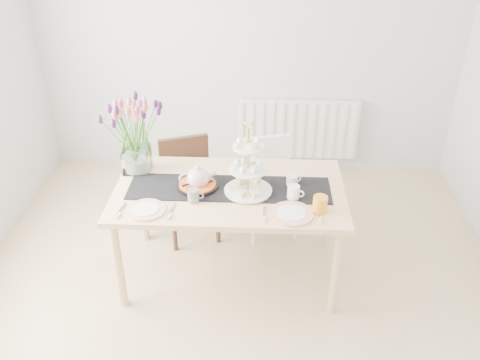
{
  "coord_description": "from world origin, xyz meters",
  "views": [
    {
      "loc": [
        0.14,
        -2.43,
        2.61
      ],
      "look_at": [
        0.0,
        0.5,
        0.85
      ],
      "focal_mm": 38.0,
      "sensor_mm": 36.0,
      "label": 1
    }
  ],
  "objects_px": {
    "dining_table": "(229,198)",
    "cake_stand": "(248,175)",
    "teapot": "(198,178)",
    "tart_tin": "(198,186)",
    "chair_brown": "(188,181)",
    "plate_left": "(146,210)",
    "mug_white": "(293,192)",
    "tulip_vase": "(133,124)",
    "radiator": "(297,129)",
    "mug_orange": "(320,204)",
    "cream_jug": "(292,180)",
    "plate_right": "(291,214)",
    "chair_white": "(268,178)",
    "mug_grey": "(193,196)"
  },
  "relations": [
    {
      "from": "chair_brown",
      "to": "chair_white",
      "type": "relative_size",
      "value": 1.03
    },
    {
      "from": "tulip_vase",
      "to": "mug_white",
      "type": "xyz_separation_m",
      "value": [
        1.13,
        -0.33,
        -0.32
      ]
    },
    {
      "from": "mug_grey",
      "to": "plate_left",
      "type": "height_order",
      "value": "mug_grey"
    },
    {
      "from": "radiator",
      "to": "mug_orange",
      "type": "bearing_deg",
      "value": -89.12
    },
    {
      "from": "teapot",
      "to": "mug_orange",
      "type": "relative_size",
      "value": 2.26
    },
    {
      "from": "cream_jug",
      "to": "tart_tin",
      "type": "distance_m",
      "value": 0.66
    },
    {
      "from": "radiator",
      "to": "teapot",
      "type": "xyz_separation_m",
      "value": [
        -0.79,
        -1.63,
        0.38
      ]
    },
    {
      "from": "chair_brown",
      "to": "tulip_vase",
      "type": "distance_m",
      "value": 0.79
    },
    {
      "from": "chair_white",
      "to": "mug_grey",
      "type": "height_order",
      "value": "mug_grey"
    },
    {
      "from": "chair_brown",
      "to": "plate_left",
      "type": "xyz_separation_m",
      "value": [
        -0.15,
        -0.84,
        0.28
      ]
    },
    {
      "from": "chair_brown",
      "to": "chair_white",
      "type": "xyz_separation_m",
      "value": [
        0.66,
        0.1,
        -0.02
      ]
    },
    {
      "from": "cake_stand",
      "to": "plate_left",
      "type": "xyz_separation_m",
      "value": [
        -0.66,
        -0.26,
        -0.13
      ]
    },
    {
      "from": "plate_left",
      "to": "plate_right",
      "type": "distance_m",
      "value": 0.94
    },
    {
      "from": "radiator",
      "to": "mug_grey",
      "type": "height_order",
      "value": "mug_grey"
    },
    {
      "from": "tart_tin",
      "to": "mug_white",
      "type": "relative_size",
      "value": 2.9
    },
    {
      "from": "chair_white",
      "to": "plate_right",
      "type": "distance_m",
      "value": 1.0
    },
    {
      "from": "teapot",
      "to": "tart_tin",
      "type": "distance_m",
      "value": 0.06
    },
    {
      "from": "chair_brown",
      "to": "plate_right",
      "type": "distance_m",
      "value": 1.19
    },
    {
      "from": "dining_table",
      "to": "chair_brown",
      "type": "distance_m",
      "value": 0.7
    },
    {
      "from": "chair_brown",
      "to": "mug_grey",
      "type": "bearing_deg",
      "value": -98.15
    },
    {
      "from": "cake_stand",
      "to": "mug_white",
      "type": "relative_size",
      "value": 4.86
    },
    {
      "from": "plate_left",
      "to": "plate_right",
      "type": "relative_size",
      "value": 0.91
    },
    {
      "from": "teapot",
      "to": "cream_jug",
      "type": "distance_m",
      "value": 0.65
    },
    {
      "from": "cake_stand",
      "to": "mug_white",
      "type": "bearing_deg",
      "value": -12.4
    },
    {
      "from": "teapot",
      "to": "plate_left",
      "type": "xyz_separation_m",
      "value": [
        -0.31,
        -0.31,
        -0.07
      ]
    },
    {
      "from": "dining_table",
      "to": "chair_brown",
      "type": "bearing_deg",
      "value": 124.53
    },
    {
      "from": "tart_tin",
      "to": "plate_right",
      "type": "bearing_deg",
      "value": -25.11
    },
    {
      "from": "tulip_vase",
      "to": "plate_right",
      "type": "bearing_deg",
      "value": -25.24
    },
    {
      "from": "chair_brown",
      "to": "chair_white",
      "type": "distance_m",
      "value": 0.67
    },
    {
      "from": "cake_stand",
      "to": "plate_left",
      "type": "distance_m",
      "value": 0.72
    },
    {
      "from": "mug_grey",
      "to": "mug_orange",
      "type": "relative_size",
      "value": 0.83
    },
    {
      "from": "mug_grey",
      "to": "tart_tin",
      "type": "bearing_deg",
      "value": 88.55
    },
    {
      "from": "plate_left",
      "to": "mug_grey",
      "type": "bearing_deg",
      "value": 22.96
    },
    {
      "from": "teapot",
      "to": "plate_right",
      "type": "distance_m",
      "value": 0.71
    },
    {
      "from": "mug_grey",
      "to": "mug_white",
      "type": "height_order",
      "value": "mug_white"
    },
    {
      "from": "teapot",
      "to": "cream_jug",
      "type": "height_order",
      "value": "teapot"
    },
    {
      "from": "tart_tin",
      "to": "plate_left",
      "type": "xyz_separation_m",
      "value": [
        -0.3,
        -0.3,
        -0.01
      ]
    },
    {
      "from": "mug_grey",
      "to": "chair_white",
      "type": "bearing_deg",
      "value": 58.67
    },
    {
      "from": "radiator",
      "to": "dining_table",
      "type": "bearing_deg",
      "value": -109.26
    },
    {
      "from": "tulip_vase",
      "to": "plate_left",
      "type": "height_order",
      "value": "tulip_vase"
    },
    {
      "from": "tulip_vase",
      "to": "mug_white",
      "type": "relative_size",
      "value": 6.82
    },
    {
      "from": "dining_table",
      "to": "cake_stand",
      "type": "xyz_separation_m",
      "value": [
        0.13,
        -0.04,
        0.21
      ]
    },
    {
      "from": "cake_stand",
      "to": "mug_grey",
      "type": "xyz_separation_m",
      "value": [
        -0.36,
        -0.13,
        -0.09
      ]
    },
    {
      "from": "radiator",
      "to": "mug_white",
      "type": "bearing_deg",
      "value": -94.43
    },
    {
      "from": "dining_table",
      "to": "tart_tin",
      "type": "bearing_deg",
      "value": 178.76
    },
    {
      "from": "tart_tin",
      "to": "mug_white",
      "type": "height_order",
      "value": "mug_white"
    },
    {
      "from": "radiator",
      "to": "teapot",
      "type": "relative_size",
      "value": 4.76
    },
    {
      "from": "radiator",
      "to": "mug_grey",
      "type": "relative_size",
      "value": 13.01
    },
    {
      "from": "tulip_vase",
      "to": "plate_left",
      "type": "distance_m",
      "value": 0.66
    },
    {
      "from": "radiator",
      "to": "plate_left",
      "type": "bearing_deg",
      "value": -119.56
    }
  ]
}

